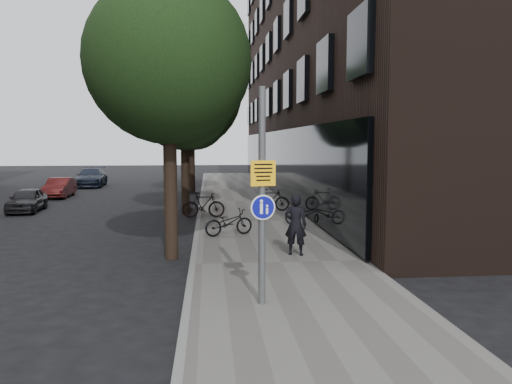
{
  "coord_description": "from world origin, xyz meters",
  "views": [
    {
      "loc": [
        -1.57,
        -9.03,
        3.17
      ],
      "look_at": [
        -0.47,
        2.58,
        2.0
      ],
      "focal_mm": 35.0,
      "sensor_mm": 36.0,
      "label": 1
    }
  ],
  "objects": [
    {
      "name": "parked_car_far",
      "position": [
        -9.94,
        27.43,
        0.66
      ],
      "size": [
        2.15,
        4.66,
        1.32
      ],
      "primitive_type": "imported",
      "rotation": [
        0.0,
        0.0,
        0.07
      ],
      "color": "#1C2433",
      "rests_on": "ground"
    },
    {
      "name": "parked_bike_facade_near",
      "position": [
        2.0,
        8.81,
        0.54
      ],
      "size": [
        1.67,
        0.87,
        0.84
      ],
      "primitive_type": "imported",
      "rotation": [
        0.0,
        0.0,
        1.36
      ],
      "color": "black",
      "rests_on": "sidewalk"
    },
    {
      "name": "sidewalk",
      "position": [
        0.25,
        10.0,
        0.06
      ],
      "size": [
        4.5,
        60.0,
        0.12
      ],
      "primitive_type": "cube",
      "color": "#605E59",
      "rests_on": "ground"
    },
    {
      "name": "parked_bike_curb_near",
      "position": [
        -0.93,
        7.11,
        0.55
      ],
      "size": [
        1.75,
        1.12,
        0.87
      ],
      "primitive_type": "imported",
      "rotation": [
        0.0,
        0.0,
        1.93
      ],
      "color": "black",
      "rests_on": "sidewalk"
    },
    {
      "name": "street_tree_near",
      "position": [
        -2.53,
        4.64,
        5.11
      ],
      "size": [
        4.4,
        4.4,
        7.5
      ],
      "color": "black",
      "rests_on": "ground"
    },
    {
      "name": "parked_car_near",
      "position": [
        -9.84,
        14.41,
        0.54
      ],
      "size": [
        1.51,
        3.28,
        1.09
      ],
      "primitive_type": "imported",
      "rotation": [
        0.0,
        0.0,
        0.07
      ],
      "color": "black",
      "rests_on": "ground"
    },
    {
      "name": "building_right_dark_brick",
      "position": [
        8.5,
        22.0,
        9.0
      ],
      "size": [
        12.0,
        40.0,
        18.0
      ],
      "primitive_type": "cube",
      "color": "black",
      "rests_on": "ground"
    },
    {
      "name": "signpost",
      "position": [
        -0.59,
        0.12,
        2.17
      ],
      "size": [
        0.47,
        0.14,
        4.06
      ],
      "rotation": [
        0.0,
        0.0,
        0.16
      ],
      "color": "#595B5E",
      "rests_on": "sidewalk"
    },
    {
      "name": "ground",
      "position": [
        0.0,
        0.0,
        0.0
      ],
      "size": [
        120.0,
        120.0,
        0.0
      ],
      "primitive_type": "plane",
      "color": "black",
      "rests_on": "ground"
    },
    {
      "name": "parked_bike_facade_far",
      "position": [
        1.16,
        12.77,
        0.61
      ],
      "size": [
        1.68,
        0.59,
        0.99
      ],
      "primitive_type": "imported",
      "rotation": [
        0.0,
        0.0,
        1.5
      ],
      "color": "black",
      "rests_on": "sidewalk"
    },
    {
      "name": "street_tree_far",
      "position": [
        -2.53,
        22.14,
        5.11
      ],
      "size": [
        5.0,
        5.0,
        7.8
      ],
      "color": "black",
      "rests_on": "ground"
    },
    {
      "name": "parked_bike_curb_far",
      "position": [
        -1.8,
        11.07,
        0.64
      ],
      "size": [
        1.73,
        0.54,
        1.03
      ],
      "primitive_type": "imported",
      "rotation": [
        0.0,
        0.0,
        1.54
      ],
      "color": "black",
      "rests_on": "sidewalk"
    },
    {
      "name": "curb_edge",
      "position": [
        -2.0,
        10.0,
        0.07
      ],
      "size": [
        0.15,
        60.0,
        0.13
      ],
      "primitive_type": "cube",
      "color": "slate",
      "rests_on": "ground"
    },
    {
      "name": "parked_car_mid",
      "position": [
        -10.1,
        20.36,
        0.56
      ],
      "size": [
        1.29,
        3.44,
        1.12
      ],
      "primitive_type": "imported",
      "rotation": [
        0.0,
        0.0,
        0.03
      ],
      "color": "#521717",
      "rests_on": "ground"
    },
    {
      "name": "pedestrian",
      "position": [
        0.75,
        4.1,
        0.95
      ],
      "size": [
        0.7,
        0.57,
        1.66
      ],
      "primitive_type": "imported",
      "rotation": [
        0.0,
        0.0,
        2.82
      ],
      "color": "black",
      "rests_on": "sidewalk"
    },
    {
      "name": "street_tree_mid",
      "position": [
        -2.53,
        13.14,
        5.11
      ],
      "size": [
        5.0,
        5.0,
        7.8
      ],
      "color": "black",
      "rests_on": "ground"
    }
  ]
}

